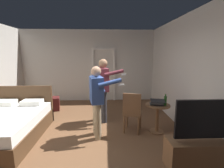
# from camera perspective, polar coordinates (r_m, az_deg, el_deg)

# --- Properties ---
(ground_plane) EXTENTS (7.20, 7.20, 0.00)m
(ground_plane) POSITION_cam_1_polar(r_m,az_deg,el_deg) (3.84, -12.88, -19.07)
(ground_plane) COLOR brown
(wall_back) EXTENTS (5.45, 0.12, 2.82)m
(wall_back) POSITION_cam_1_polar(r_m,az_deg,el_deg) (6.67, -8.22, 6.30)
(wall_back) COLOR beige
(wall_back) RESTS_ON ground_plane
(wall_right) EXTENTS (0.12, 6.78, 2.82)m
(wall_right) POSITION_cam_1_polar(r_m,az_deg,el_deg) (3.87, 28.66, 2.28)
(wall_right) COLOR beige
(wall_right) RESTS_ON ground_plane
(doorway_frame) EXTENTS (0.93, 0.08, 2.13)m
(doorway_frame) POSITION_cam_1_polar(r_m,az_deg,el_deg) (6.57, -2.91, 4.67)
(doorway_frame) COLOR white
(doorway_frame) RESTS_ON ground_plane
(bed) EXTENTS (1.55, 2.05, 1.02)m
(bed) POSITION_cam_1_polar(r_m,az_deg,el_deg) (4.49, -33.32, -11.86)
(bed) COLOR #4C331E
(bed) RESTS_ON ground_plane
(tv_flatscreen) EXTENTS (1.25, 0.40, 1.18)m
(tv_flatscreen) POSITION_cam_1_polar(r_m,az_deg,el_deg) (3.26, 29.86, -19.23)
(tv_flatscreen) COLOR brown
(tv_flatscreen) RESTS_ON ground_plane
(side_table) EXTENTS (0.56, 0.56, 0.70)m
(side_table) POSITION_cam_1_polar(r_m,az_deg,el_deg) (4.11, 15.65, -10.06)
(side_table) COLOR brown
(side_table) RESTS_ON ground_plane
(laptop) EXTENTS (0.37, 0.38, 0.15)m
(laptop) POSITION_cam_1_polar(r_m,az_deg,el_deg) (3.97, 15.52, -6.40)
(laptop) COLOR black
(laptop) RESTS_ON side_table
(bottle_on_table) EXTENTS (0.06, 0.06, 0.27)m
(bottle_on_table) POSITION_cam_1_polar(r_m,az_deg,el_deg) (3.97, 18.18, -5.57)
(bottle_on_table) COLOR #20561B
(bottle_on_table) RESTS_ON side_table
(wooden_chair) EXTENTS (0.53, 0.53, 0.99)m
(wooden_chair) POSITION_cam_1_polar(r_m,az_deg,el_deg) (3.95, 7.12, -9.35)
(wooden_chair) COLOR brown
(wooden_chair) RESTS_ON ground_plane
(person_blue_shirt) EXTENTS (0.77, 0.61, 1.62)m
(person_blue_shirt) POSITION_cam_1_polar(r_m,az_deg,el_deg) (3.64, -5.25, -4.61)
(person_blue_shirt) COLOR tan
(person_blue_shirt) RESTS_ON ground_plane
(person_striped_shirt) EXTENTS (0.76, 0.58, 1.75)m
(person_striped_shirt) POSITION_cam_1_polar(r_m,az_deg,el_deg) (4.49, -2.92, -0.67)
(person_striped_shirt) COLOR #333338
(person_striped_shirt) RESTS_ON ground_plane
(suitcase_dark) EXTENTS (0.70, 0.51, 0.44)m
(suitcase_dark) POSITION_cam_1_polar(r_m,az_deg,el_deg) (5.91, -21.01, -6.56)
(suitcase_dark) COLOR #4C1919
(suitcase_dark) RESTS_ON ground_plane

